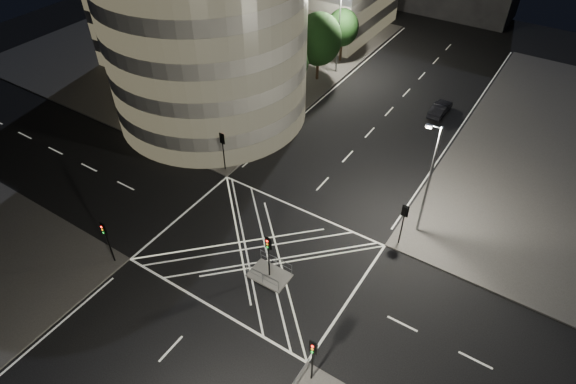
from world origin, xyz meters
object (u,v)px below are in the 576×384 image
Objects in this scene: traffic_signal_fr at (404,218)px; street_lamp_left_near at (249,93)px; traffic_signal_nr at (313,354)px; central_island at (270,275)px; street_lamp_right_far at (429,178)px; traffic_signal_nl at (106,235)px; traffic_signal_fl at (223,145)px; sedan at (440,109)px; traffic_signal_island at (268,250)px; street_lamp_left_far at (339,30)px.

street_lamp_left_near reaches higher than traffic_signal_fr.
central_island is at bearing 142.07° from traffic_signal_nr.
street_lamp_right_far is (7.44, 10.50, 5.47)m from central_island.
central_island is 0.75× the size of traffic_signal_nl.
traffic_signal_fl reaches higher than sedan.
traffic_signal_nl is at bearing -142.31° from traffic_signal_fr.
traffic_signal_island is (-6.80, -8.30, 0.00)m from traffic_signal_fr.
traffic_signal_fr is at bearing -51.83° from street_lamp_left_far.
traffic_signal_fr is at bearing 0.00° from traffic_signal_fl.
central_island is 33.95m from street_lamp_left_far.
street_lamp_left_near is at bearing 134.13° from traffic_signal_nr.
central_island is 0.75× the size of traffic_signal_fr.
traffic_signal_island is at bearing -37.54° from traffic_signal_fl.
traffic_signal_fl is 18.55m from street_lamp_right_far.
traffic_signal_fl is 0.40× the size of street_lamp_right_far.
street_lamp_right_far is (0.64, 15.80, 2.63)m from traffic_signal_nr.
street_lamp_right_far is (18.24, 2.20, 2.63)m from traffic_signal_fl.
traffic_signal_fr is at bearing 37.69° from traffic_signal_nl.
traffic_signal_fr is 1.00× the size of traffic_signal_island.
traffic_signal_nl is at bearing 180.00° from traffic_signal_nr.
traffic_signal_nl is (-10.80, -5.30, 2.84)m from central_island.
street_lamp_left_far is 28.23m from street_lamp_right_far.
street_lamp_left_far is at bearing 109.95° from traffic_signal_island.
street_lamp_left_near is at bearing 164.08° from traffic_signal_fr.
central_island is 13.98m from street_lamp_right_far.
traffic_signal_island is at bearing 142.07° from traffic_signal_nr.
central_island is 0.30× the size of street_lamp_left_near.
traffic_signal_fl is at bearing 142.46° from central_island.
traffic_signal_fl is 1.00× the size of traffic_signal_fr.
street_lamp_left_far reaches higher than traffic_signal_fl.
traffic_signal_island is at bearing -70.05° from street_lamp_left_far.
traffic_signal_fr reaches higher than sedan.
sedan is at bearing 47.21° from street_lamp_left_near.
central_island is at bearing 0.00° from traffic_signal_island.
central_island is 0.72× the size of sedan.
traffic_signal_fl is 0.96× the size of sedan.
street_lamp_left_near and street_lamp_left_far have the same top height.
traffic_signal_island is 33.61m from street_lamp_left_far.
sedan is at bearing 96.54° from traffic_signal_nr.
traffic_signal_island reaches higher than central_island.
traffic_signal_fl is (-10.80, 8.30, 2.84)m from central_island.
central_island is 0.75× the size of traffic_signal_island.
traffic_signal_nl and traffic_signal_nr have the same top height.
street_lamp_left_far reaches higher than central_island.
central_island is 29.10m from sedan.
street_lamp_right_far is at bearing 40.91° from traffic_signal_nl.
street_lamp_right_far is at bearing -9.03° from street_lamp_left_near.
central_island is at bearing -125.30° from street_lamp_right_far.
street_lamp_right_far reaches higher than traffic_signal_fl.
traffic_signal_nl is 12.03m from traffic_signal_island.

